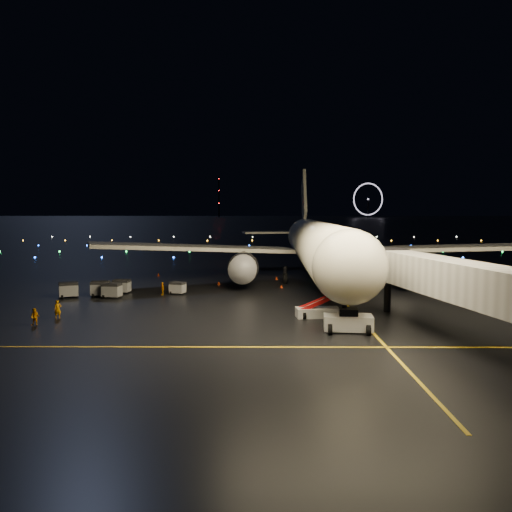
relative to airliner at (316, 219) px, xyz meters
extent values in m
plane|color=black|center=(-10.65, 274.36, -9.22)|extent=(2000.00, 2000.00, 0.00)
cube|color=gold|center=(1.35, -10.64, -9.21)|extent=(0.25, 80.00, 0.02)
cube|color=gold|center=(-15.65, -35.64, -9.21)|extent=(60.00, 0.25, 0.02)
cube|color=silver|center=(-0.66, -30.41, -8.23)|extent=(4.37, 2.61, 1.99)
imported|color=orange|center=(-27.86, -25.51, -8.32)|extent=(0.78, 0.71, 1.79)
imported|color=orange|center=(-28.75, -28.47, -8.43)|extent=(0.77, 0.60, 1.58)
imported|color=orange|center=(-20.30, -12.04, -8.42)|extent=(0.65, 1.01, 1.60)
cone|color=#F9420D|center=(-5.33, -6.26, -9.00)|extent=(0.51, 0.51, 0.44)
cone|color=#F9420D|center=(-5.68, 1.85, -8.99)|extent=(0.45, 0.45, 0.47)
cone|color=#F9420D|center=(-14.03, -3.36, -8.96)|extent=(0.54, 0.54, 0.51)
cone|color=#F9420D|center=(-24.39, 5.80, -8.95)|extent=(0.62, 0.62, 0.54)
cylinder|color=black|center=(-70.65, 714.36, 22.78)|extent=(1.80, 1.80, 64.00)
cube|color=gray|center=(-18.55, -11.35, -8.45)|extent=(2.11, 1.77, 1.53)
cube|color=gray|center=(-27.68, -13.02, -8.30)|extent=(2.35, 1.80, 1.84)
cube|color=gray|center=(-25.74, -10.59, -8.37)|extent=(2.15, 1.62, 1.70)
cube|color=gray|center=(-25.97, -14.09, -8.34)|extent=(2.27, 1.74, 1.77)
cube|color=gray|center=(-31.25, -13.85, -8.30)|extent=(2.59, 2.26, 1.84)
camera|label=1|loc=(-8.44, -72.93, 1.18)|focal=35.00mm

